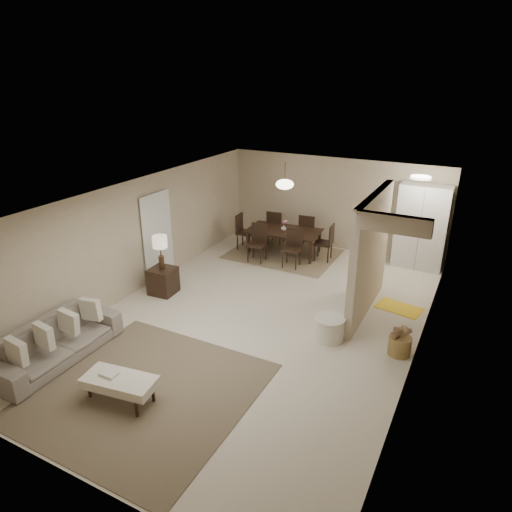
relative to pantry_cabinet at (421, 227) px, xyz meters
The scene contains 22 objects.
floor 4.88m from the pantry_cabinet, 119.52° to the right, with size 9.00×9.00×0.00m, color beige.
ceiling 4.98m from the pantry_cabinet, 119.52° to the right, with size 9.00×9.00×0.00m, color white.
back_wall 2.38m from the pantry_cabinet, behind, with size 6.00×6.00×0.00m, color tan.
left_wall 6.77m from the pantry_cabinet, 142.20° to the right, with size 9.00×9.00×0.00m, color tan.
right_wall 4.21m from the pantry_cabinet, 81.10° to the right, with size 9.00×9.00×0.00m, color tan.
partition 2.96m from the pantry_cabinet, 100.74° to the right, with size 0.15×2.50×2.50m, color tan.
doorway 6.40m from the pantry_cabinet, 146.29° to the right, with size 0.04×0.90×2.04m, color black.
pantry_cabinet is the anchor object (origin of this frame).
flush_light 1.70m from the pantry_cabinet, 93.01° to the right, with size 0.44×0.44×0.05m, color white.
living_rug 7.64m from the pantry_cabinet, 112.31° to the right, with size 3.20×3.20×0.01m, color brown.
sofa 8.52m from the pantry_cabinet, 124.42° to the right, with size 0.90×2.31×0.67m, color gray.
ottoman_bench 7.96m from the pantry_cabinet, 112.82° to the right, with size 1.17×0.66×0.40m.
side_table 6.35m from the pantry_cabinet, 138.85° to the right, with size 0.53×0.53×0.59m, color black.
table_lamp 6.31m from the pantry_cabinet, 138.85° to the right, with size 0.32×0.32×0.76m.
round_pouf 4.41m from the pantry_cabinet, 101.34° to the right, with size 0.56×0.56×0.44m, color silver.
wicker_basket 4.26m from the pantry_cabinet, 84.49° to the right, with size 0.40×0.40×0.34m, color olive.
dining_rug 3.59m from the pantry_cabinet, 166.38° to the right, with size 2.80×2.10×0.01m, color #866F53.
dining_table 3.51m from the pantry_cabinet, 166.38° to the right, with size 1.92×1.07×0.68m, color black.
dining_chairs 3.48m from the pantry_cabinet, 166.38° to the right, with size 2.66×2.02×0.98m.
vase 3.45m from the pantry_cabinet, 166.38° to the right, with size 0.15×0.15×0.15m, color silver.
yellow_mat 2.67m from the pantry_cabinet, 88.37° to the right, with size 0.91×0.56×0.01m, color yellow.
pendant_light 3.54m from the pantry_cabinet, 166.38° to the right, with size 0.46×0.46×0.71m.
Camera 1 is at (3.65, -7.16, 4.62)m, focal length 32.00 mm.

